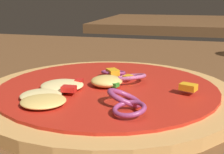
% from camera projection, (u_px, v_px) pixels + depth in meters
% --- Properties ---
extents(dining_table, '(1.48, 1.03, 0.04)m').
position_uv_depth(dining_table, '(153.00, 127.00, 0.32)').
color(dining_table, brown).
rests_on(dining_table, ground).
extents(pizza, '(0.29, 0.29, 0.03)m').
position_uv_depth(pizza, '(106.00, 92.00, 0.35)').
color(pizza, tan).
rests_on(pizza, dining_table).
extents(background_table, '(0.72, 0.66, 0.04)m').
position_uv_depth(background_table, '(179.00, 23.00, 1.45)').
color(background_table, brown).
rests_on(background_table, ground).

